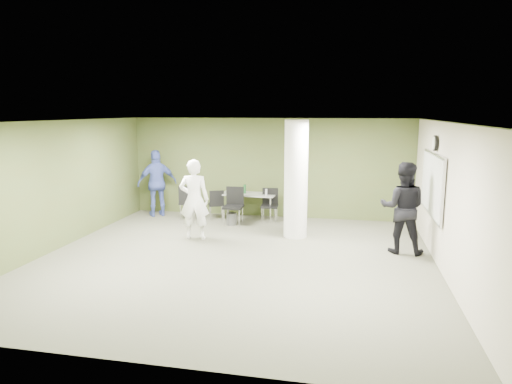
% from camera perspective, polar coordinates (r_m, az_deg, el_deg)
% --- Properties ---
extents(floor, '(8.00, 8.00, 0.00)m').
position_cam_1_polar(floor, '(9.43, -2.66, -8.44)').
color(floor, '#4D4E3E').
rests_on(floor, ground).
extents(ceiling, '(8.00, 8.00, 0.00)m').
position_cam_1_polar(ceiling, '(8.94, -2.81, 8.82)').
color(ceiling, white).
rests_on(ceiling, wall_back).
extents(wall_back, '(8.00, 2.80, 0.02)m').
position_cam_1_polar(wall_back, '(12.95, 1.64, 3.03)').
color(wall_back, '#4B5327').
rests_on(wall_back, floor).
extents(wall_left, '(0.02, 8.00, 2.80)m').
position_cam_1_polar(wall_left, '(10.78, -23.80, 0.72)').
color(wall_left, '#4B5327').
rests_on(wall_left, floor).
extents(wall_right_cream, '(0.02, 8.00, 2.80)m').
position_cam_1_polar(wall_right_cream, '(8.99, 22.82, -0.94)').
color(wall_right_cream, '#C1B6A0').
rests_on(wall_right_cream, floor).
extents(column, '(0.56, 0.56, 2.80)m').
position_cam_1_polar(column, '(10.85, 5.02, 1.60)').
color(column, silver).
rests_on(column, floor).
extents(whiteboard, '(0.05, 2.30, 1.30)m').
position_cam_1_polar(whiteboard, '(10.12, 21.15, 0.91)').
color(whiteboard, silver).
rests_on(whiteboard, wall_right_cream).
extents(wall_clock, '(0.06, 0.32, 0.32)m').
position_cam_1_polar(wall_clock, '(10.03, 21.47, 5.71)').
color(wall_clock, black).
rests_on(wall_clock, wall_right_cream).
extents(folding_table, '(1.57, 0.77, 0.98)m').
position_cam_1_polar(folding_table, '(12.72, -0.90, -0.40)').
color(folding_table, gray).
rests_on(folding_table, floor).
extents(wastebasket, '(0.28, 0.28, 0.32)m').
position_cam_1_polar(wastebasket, '(12.18, -3.06, -3.37)').
color(wastebasket, '#4C4C4C').
rests_on(wastebasket, floor).
extents(chair_back_left, '(0.54, 0.54, 0.97)m').
position_cam_1_polar(chair_back_left, '(12.77, -8.48, -0.97)').
color(chair_back_left, black).
rests_on(chair_back_left, floor).
extents(chair_back_right, '(0.54, 0.54, 0.83)m').
position_cam_1_polar(chair_back_right, '(12.77, -4.97, -1.28)').
color(chair_back_right, black).
rests_on(chair_back_right, floor).
extents(chair_table_left, '(0.51, 0.51, 1.00)m').
position_cam_1_polar(chair_table_left, '(12.16, -2.77, -1.35)').
color(chair_table_left, black).
rests_on(chair_table_left, floor).
extents(chair_table_right, '(0.49, 0.49, 0.91)m').
position_cam_1_polar(chair_table_right, '(12.46, 1.75, -1.30)').
color(chair_table_right, black).
rests_on(chair_table_right, floor).
extents(woman_white, '(0.76, 0.57, 1.90)m').
position_cam_1_polar(woman_white, '(10.79, -7.73, -0.93)').
color(woman_white, white).
rests_on(woman_white, floor).
extents(man_black, '(1.03, 0.85, 1.95)m').
position_cam_1_polar(man_black, '(10.13, 17.88, -1.90)').
color(man_black, black).
rests_on(man_black, floor).
extents(man_blue, '(1.18, 1.02, 1.91)m').
position_cam_1_polar(man_blue, '(13.36, -12.24, 1.08)').
color(man_blue, '#4658AD').
rests_on(man_blue, floor).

